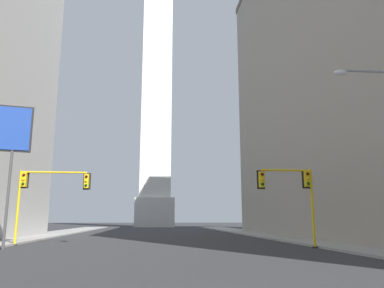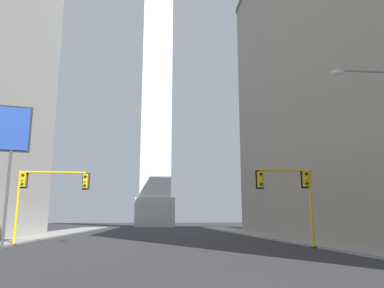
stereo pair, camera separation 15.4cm
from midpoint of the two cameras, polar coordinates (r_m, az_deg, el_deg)
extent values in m
cube|color=gray|center=(37.09, -26.71, -13.08)|extent=(5.00, 110.64, 0.15)
cube|color=gray|center=(37.44, 16.13, -13.79)|extent=(5.00, 110.64, 0.15)
cube|color=silver|center=(93.80, -5.66, -10.36)|extent=(9.42, 9.42, 6.96)
cube|color=white|center=(101.20, -5.25, 10.76)|extent=(7.53, 7.53, 66.00)
cylinder|color=yellow|center=(31.90, -24.99, -8.74)|extent=(0.18, 0.18, 5.65)
cylinder|color=#262626|center=(31.95, -25.41, -13.71)|extent=(0.40, 0.40, 0.10)
cube|color=yellow|center=(31.94, -24.18, -4.98)|extent=(0.35, 0.35, 1.10)
cube|color=black|center=(32.11, -24.07, -5.02)|extent=(0.58, 0.05, 1.32)
sphere|color=#410907|center=(31.80, -24.24, -4.33)|extent=(0.22, 0.22, 0.22)
sphere|color=yellow|center=(31.76, -24.29, -4.94)|extent=(0.22, 0.22, 0.22)
sphere|color=#073410|center=(31.73, -24.34, -5.55)|extent=(0.22, 0.22, 0.22)
cylinder|color=yellow|center=(31.38, -20.23, -4.07)|extent=(5.02, 0.14, 0.14)
sphere|color=yellow|center=(32.09, -24.58, -3.89)|extent=(0.18, 0.18, 0.18)
cube|color=yellow|center=(30.78, -15.77, -5.47)|extent=(0.35, 0.35, 1.10)
cube|color=black|center=(30.96, -15.70, -5.51)|extent=(0.58, 0.05, 1.32)
sphere|color=#410907|center=(30.63, -15.80, -4.80)|extent=(0.22, 0.22, 0.22)
sphere|color=yellow|center=(30.60, -15.84, -5.44)|extent=(0.22, 0.22, 0.22)
sphere|color=#073410|center=(30.57, -15.87, -6.07)|extent=(0.22, 0.22, 0.22)
cylinder|color=yellow|center=(27.75, 17.89, -9.24)|extent=(0.18, 0.18, 5.43)
cylinder|color=#262626|center=(27.81, 18.23, -14.73)|extent=(0.40, 0.40, 0.10)
cube|color=yellow|center=(27.77, 17.09, -5.11)|extent=(0.35, 0.35, 1.10)
cube|color=black|center=(27.93, 16.93, -5.15)|extent=(0.58, 0.04, 1.32)
sphere|color=#410907|center=(27.63, 17.21, -4.36)|extent=(0.22, 0.22, 0.22)
sphere|color=yellow|center=(27.59, 17.25, -5.07)|extent=(0.22, 0.22, 0.22)
sphere|color=#073410|center=(27.56, 17.29, -5.77)|extent=(0.22, 0.22, 0.22)
cylinder|color=yellow|center=(27.29, 14.10, -3.90)|extent=(3.58, 0.14, 0.14)
sphere|color=yellow|center=(27.95, 17.56, -3.88)|extent=(0.18, 0.18, 0.18)
cube|color=yellow|center=(26.65, 10.54, -5.33)|extent=(0.35, 0.35, 1.10)
cube|color=black|center=(26.82, 10.42, -5.37)|extent=(0.58, 0.04, 1.32)
sphere|color=#410907|center=(26.51, 10.64, -4.55)|extent=(0.22, 0.22, 0.22)
sphere|color=yellow|center=(26.47, 10.66, -5.29)|extent=(0.22, 0.22, 0.22)
sphere|color=#073410|center=(26.44, 10.69, -6.02)|extent=(0.22, 0.22, 0.22)
cylinder|color=gray|center=(20.01, 24.91, 10.04)|extent=(2.58, 0.12, 0.12)
ellipsoid|color=silver|center=(19.36, 21.61, 10.10)|extent=(0.64, 0.36, 0.26)
cylinder|color=#3F3F42|center=(27.61, -26.28, -7.50)|extent=(0.18, 0.18, 6.50)
camera|label=1|loc=(0.08, -89.93, -0.01)|focal=35.00mm
camera|label=2|loc=(0.08, 90.07, 0.01)|focal=35.00mm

